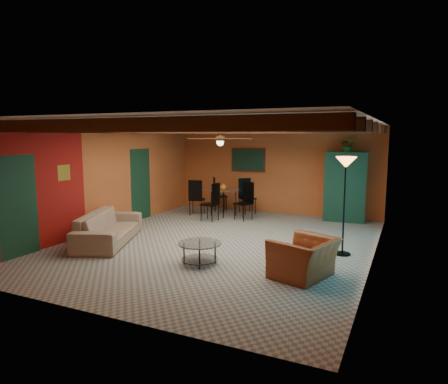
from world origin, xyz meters
The scene contains 11 objects.
room centered at (0.00, 0.11, 2.36)m, with size 6.52×8.01×2.71m.
sofa centered at (-2.33, -1.01, 0.35)m, with size 2.39×0.94×0.70m, color #92765E.
armchair centered at (2.25, -1.38, 0.34)m, with size 1.05×0.92×0.68m, color maroon.
coffee_table centered at (0.28, -1.51, 0.21)m, with size 0.83×0.83×0.43m, color white, non-canonical shape.
dining_table centered at (-1.26, 2.88, 0.55)m, with size 2.13×2.13×1.11m, color silver, non-canonical shape.
armoire centered at (2.20, 3.70, 0.96)m, with size 1.09×0.54×1.92m, color brown.
floor_lamp centered at (2.65, 0.28, 1.01)m, with size 0.41×0.41×2.02m, color black, non-canonical shape.
ceiling_fan centered at (0.00, 0.00, 2.36)m, with size 1.50×1.50×0.44m, color #472614, non-canonical shape.
painting centered at (-0.90, 3.96, 1.65)m, with size 1.05×0.03×0.65m, color black.
potted_plant centered at (2.20, 3.70, 2.15)m, with size 0.43×0.37×0.47m, color #26661E.
vase centered at (-1.26, 2.88, 1.21)m, with size 0.20×0.20×0.21m, color orange.
Camera 1 is at (3.79, -7.95, 2.43)m, focal length 31.97 mm.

